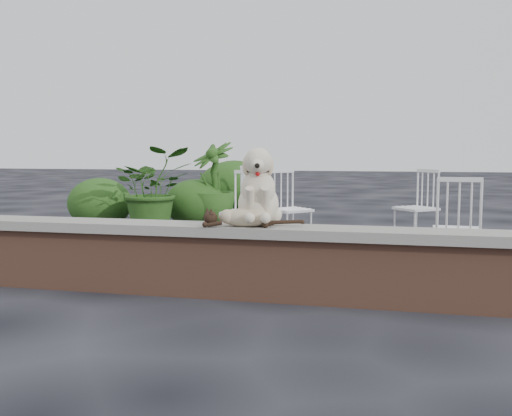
% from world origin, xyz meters
% --- Properties ---
extents(ground, '(60.00, 60.00, 0.00)m').
position_xyz_m(ground, '(0.00, 0.00, 0.00)').
color(ground, black).
rests_on(ground, ground).
extents(brick_wall, '(6.00, 0.30, 0.50)m').
position_xyz_m(brick_wall, '(0.00, 0.00, 0.25)').
color(brick_wall, brown).
rests_on(brick_wall, ground).
extents(capstone, '(6.20, 0.40, 0.08)m').
position_xyz_m(capstone, '(0.00, 0.00, 0.54)').
color(capstone, slate).
rests_on(capstone, brick_wall).
extents(dog, '(0.51, 0.61, 0.62)m').
position_xyz_m(dog, '(-0.40, 0.07, 0.89)').
color(dog, beige).
rests_on(dog, capstone).
extents(cat, '(0.96, 0.40, 0.16)m').
position_xyz_m(cat, '(-0.48, -0.08, 0.66)').
color(cat, tan).
rests_on(cat, capstone).
extents(chair_c, '(0.59, 0.59, 0.94)m').
position_xyz_m(chair_c, '(1.22, 1.08, 0.47)').
color(chair_c, white).
rests_on(chair_c, ground).
extents(chair_d, '(0.79, 0.79, 0.94)m').
position_xyz_m(chair_d, '(0.94, 3.05, 0.47)').
color(chair_d, white).
rests_on(chair_d, ground).
extents(chair_a, '(0.79, 0.79, 0.94)m').
position_xyz_m(chair_a, '(-0.56, 2.51, 0.47)').
color(chair_a, white).
rests_on(chair_a, ground).
extents(chair_b, '(0.64, 0.64, 0.94)m').
position_xyz_m(chair_b, '(-1.06, 2.11, 0.47)').
color(chair_b, white).
rests_on(chair_b, ground).
extents(chair_e, '(0.61, 0.61, 0.94)m').
position_xyz_m(chair_e, '(-1.47, 4.46, 0.47)').
color(chair_e, white).
rests_on(chair_e, ground).
extents(potted_plant_a, '(1.45, 1.41, 1.23)m').
position_xyz_m(potted_plant_a, '(-2.76, 3.45, 0.62)').
color(potted_plant_a, '#234C15').
rests_on(potted_plant_a, ground).
extents(potted_plant_b, '(1.02, 1.02, 1.31)m').
position_xyz_m(potted_plant_b, '(-2.10, 4.23, 0.66)').
color(potted_plant_b, '#234C15').
rests_on(potted_plant_b, ground).
extents(shrubbery, '(2.93, 2.65, 1.06)m').
position_xyz_m(shrubbery, '(-2.53, 4.77, 0.42)').
color(shrubbery, '#234C15').
rests_on(shrubbery, ground).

